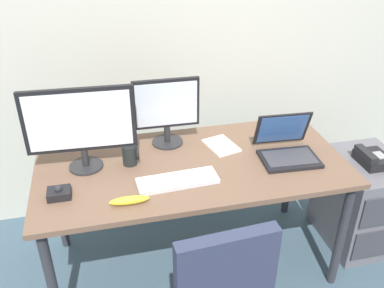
% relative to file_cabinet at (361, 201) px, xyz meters
% --- Properties ---
extents(ground_plane, '(8.00, 8.00, 0.00)m').
position_rel_file_cabinet_xyz_m(ground_plane, '(-1.11, 0.02, -0.30)').
color(ground_plane, '#3B5160').
extents(back_wall, '(6.00, 0.10, 2.80)m').
position_rel_file_cabinet_xyz_m(back_wall, '(-1.11, 0.77, 1.10)').
color(back_wall, beige).
rests_on(back_wall, ground).
extents(desk, '(1.67, 0.80, 0.74)m').
position_rel_file_cabinet_xyz_m(desk, '(-1.11, 0.02, 0.37)').
color(desk, brown).
rests_on(desk, ground).
extents(file_cabinet, '(0.42, 0.53, 0.60)m').
position_rel_file_cabinet_xyz_m(file_cabinet, '(0.00, 0.00, 0.00)').
color(file_cabinet, '#5C5B62').
rests_on(file_cabinet, ground).
extents(desk_phone, '(0.17, 0.20, 0.09)m').
position_rel_file_cabinet_xyz_m(desk_phone, '(-0.01, -0.02, 0.33)').
color(desk_phone, black).
rests_on(desk_phone, file_cabinet).
extents(monitor_main, '(0.56, 0.18, 0.45)m').
position_rel_file_cabinet_xyz_m(monitor_main, '(-1.67, 0.11, 0.70)').
color(monitor_main, '#262628').
rests_on(monitor_main, desk).
extents(monitor_side, '(0.38, 0.18, 0.40)m').
position_rel_file_cabinet_xyz_m(monitor_side, '(-1.20, 0.27, 0.66)').
color(monitor_side, '#262628').
rests_on(monitor_side, desk).
extents(keyboard, '(0.42, 0.16, 0.03)m').
position_rel_file_cabinet_xyz_m(keyboard, '(-1.22, -0.14, 0.45)').
color(keyboard, silver).
rests_on(keyboard, desk).
extents(laptop, '(0.33, 0.31, 0.23)m').
position_rel_file_cabinet_xyz_m(laptop, '(-0.58, -0.02, 0.49)').
color(laptop, black).
rests_on(laptop, desk).
extents(trackball_mouse, '(0.11, 0.09, 0.07)m').
position_rel_file_cabinet_xyz_m(trackball_mouse, '(-1.80, -0.13, 0.46)').
color(trackball_mouse, black).
rests_on(trackball_mouse, desk).
extents(coffee_mug, '(0.09, 0.08, 0.12)m').
position_rel_file_cabinet_xyz_m(coffee_mug, '(-1.44, 0.09, 0.50)').
color(coffee_mug, black).
rests_on(coffee_mug, desk).
extents(paper_notepad, '(0.20, 0.24, 0.01)m').
position_rel_file_cabinet_xyz_m(paper_notepad, '(-0.91, 0.16, 0.44)').
color(paper_notepad, white).
rests_on(paper_notepad, desk).
extents(banana, '(0.19, 0.05, 0.04)m').
position_rel_file_cabinet_xyz_m(banana, '(-1.48, -0.26, 0.46)').
color(banana, yellow).
rests_on(banana, desk).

